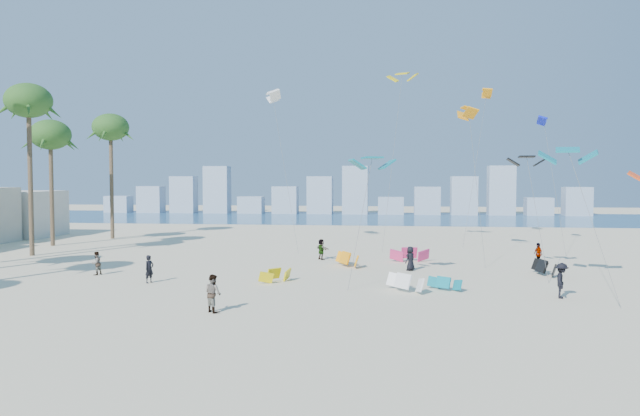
# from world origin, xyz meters

# --- Properties ---
(ground) EXTENTS (220.00, 220.00, 0.00)m
(ground) POSITION_xyz_m (0.00, 0.00, 0.00)
(ground) COLOR beige
(ground) RESTS_ON ground
(ocean) EXTENTS (220.00, 220.00, 0.00)m
(ocean) POSITION_xyz_m (0.00, 72.00, 0.01)
(ocean) COLOR navy
(ocean) RESTS_ON ground
(kitesurfer_near) EXTENTS (0.65, 0.75, 1.73)m
(kitesurfer_near) POSITION_xyz_m (-7.17, 11.64, 0.86)
(kitesurfer_near) COLOR black
(kitesurfer_near) RESTS_ON ground
(kitesurfer_mid) EXTENTS (1.14, 1.12, 1.86)m
(kitesurfer_mid) POSITION_xyz_m (-0.86, 4.18, 0.93)
(kitesurfer_mid) COLOR gray
(kitesurfer_mid) RESTS_ON ground
(kitesurfers_far) EXTENTS (39.70, 15.18, 1.93)m
(kitesurfers_far) POSITION_xyz_m (9.54, 16.89, 0.87)
(kitesurfers_far) COLOR black
(kitesurfers_far) RESTS_ON ground
(grounded_kites) EXTENTS (19.36, 15.07, 0.98)m
(grounded_kites) POSITION_xyz_m (8.87, 16.98, 0.46)
(grounded_kites) COLOR yellow
(grounded_kites) RESTS_ON ground
(flying_kites) EXTENTS (35.59, 32.06, 16.48)m
(flying_kites) POSITION_xyz_m (13.66, 24.38, 11.56)
(flying_kites) COLOR #0B778A
(flying_kites) RESTS_ON ground
(distant_skyline) EXTENTS (85.00, 3.00, 8.40)m
(distant_skyline) POSITION_xyz_m (-1.19, 82.00, 3.09)
(distant_skyline) COLOR #9EADBF
(distant_skyline) RESTS_ON ground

